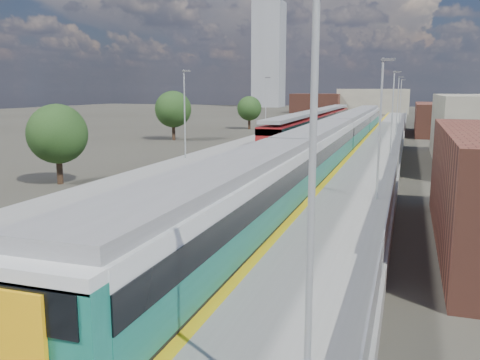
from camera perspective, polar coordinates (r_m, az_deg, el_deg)
The scene contains 11 objects.
ground at distance 56.99m, azimuth 10.09°, elevation 3.04°, with size 320.00×320.00×0.00m, color #47443A.
ballast_bed at distance 59.79m, azimuth 8.30°, elevation 3.45°, with size 10.50×155.00×0.06m, color #565451.
tracks at distance 61.33m, azimuth 9.13°, elevation 3.66°, with size 8.96×160.00×0.17m.
platform_right at distance 58.90m, azimuth 15.56°, elevation 3.58°, with size 4.70×155.00×8.52m.
platform_left at distance 61.26m, azimuth 2.03°, elevation 4.17°, with size 4.30×155.00×8.52m.
buildings at distance 146.99m, azimuth 8.22°, elevation 11.54°, with size 72.00×185.50×40.00m.
green_train at distance 50.64m, azimuth 10.87°, elevation 4.87°, with size 3.10×86.06×3.41m.
red_train at distance 80.39m, azimuth 8.65°, elevation 6.64°, with size 2.86×58.05×3.61m.
tree_a at distance 39.32m, azimuth -19.82°, elevation 4.88°, with size 4.34×4.34×5.88m.
tree_b at distance 70.24m, azimuth -7.52°, elevation 7.88°, with size 4.95×4.95×6.71m.
tree_c at distance 89.20m, azimuth 1.05°, elevation 8.04°, with size 4.23×4.23×5.74m.
Camera 1 is at (8.02, -6.00, 6.91)m, focal length 38.00 mm.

